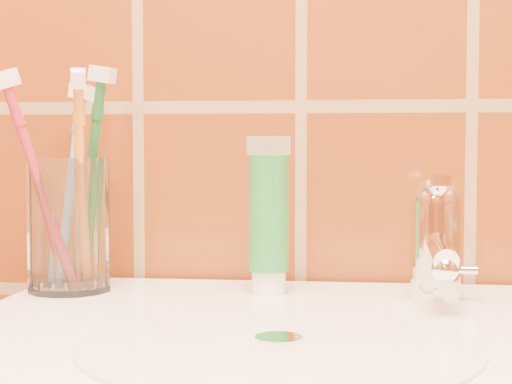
# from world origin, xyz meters

# --- Properties ---
(glass_tumbler) EXTENTS (0.09, 0.09, 0.14)m
(glass_tumbler) POSITION_xyz_m (-0.23, 1.11, 0.92)
(glass_tumbler) COLOR white
(glass_tumbler) RESTS_ON pedestal_sink
(toothpaste_tube) EXTENTS (0.04, 0.04, 0.16)m
(toothpaste_tube) POSITION_xyz_m (-0.03, 1.11, 0.92)
(toothpaste_tube) COLOR white
(toothpaste_tube) RESTS_ON pedestal_sink
(faucet) EXTENTS (0.05, 0.11, 0.12)m
(faucet) POSITION_xyz_m (0.14, 1.09, 0.91)
(faucet) COLOR white
(faucet) RESTS_ON pedestal_sink
(toothbrush_0) EXTENTS (0.15, 0.15, 0.24)m
(toothbrush_0) POSITION_xyz_m (-0.25, 1.07, 0.96)
(toothbrush_0) COLOR #AC2536
(toothbrush_0) RESTS_ON glass_tumbler
(toothbrush_1) EXTENTS (0.08, 0.07, 0.24)m
(toothbrush_1) POSITION_xyz_m (-0.21, 1.11, 0.96)
(toothbrush_1) COLOR #1B672E
(toothbrush_1) RESTS_ON glass_tumbler
(toothbrush_2) EXTENTS (0.08, 0.14, 0.24)m
(toothbrush_2) POSITION_xyz_m (-0.21, 1.08, 0.96)
(toothbrush_2) COLOR orange
(toothbrush_2) RESTS_ON glass_tumbler
(toothbrush_3) EXTENTS (0.07, 0.10, 0.22)m
(toothbrush_3) POSITION_xyz_m (-0.23, 1.13, 0.96)
(toothbrush_3) COLOR #74A3CF
(toothbrush_3) RESTS_ON glass_tumbler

